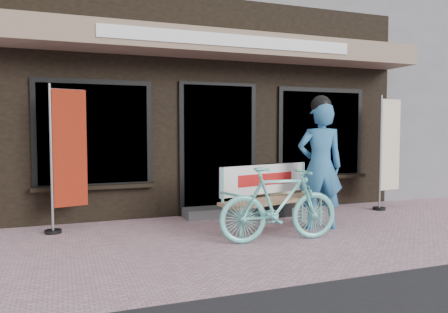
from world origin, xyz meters
name	(u,v)px	position (x,y,z in m)	size (l,w,h in m)	color
ground	(271,242)	(0.00, 0.00, 0.00)	(70.00, 70.00, 0.00)	#C0929F
storefront	(174,61)	(0.00, 4.96, 2.99)	(7.00, 6.77, 6.00)	black
neighbor_right_near	(439,85)	(8.50, 5.50, 2.80)	(10.00, 7.00, 5.60)	slate
bench	(270,191)	(0.32, 0.66, 0.54)	(1.74, 0.85, 0.91)	#67CBC2
person	(320,163)	(0.99, 0.43, 0.94)	(0.74, 0.59, 1.90)	teal
bicycle	(279,204)	(0.11, -0.02, 0.48)	(0.45, 1.58, 0.95)	#67CBC2
nobori_red	(67,156)	(-2.40, 1.50, 1.05)	(0.61, 0.27, 2.04)	gray
nobori_cream	(388,151)	(2.98, 1.32, 1.04)	(0.60, 0.25, 2.02)	gray
menu_stand	(279,190)	(0.81, 1.32, 0.45)	(0.44, 0.11, 0.88)	black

